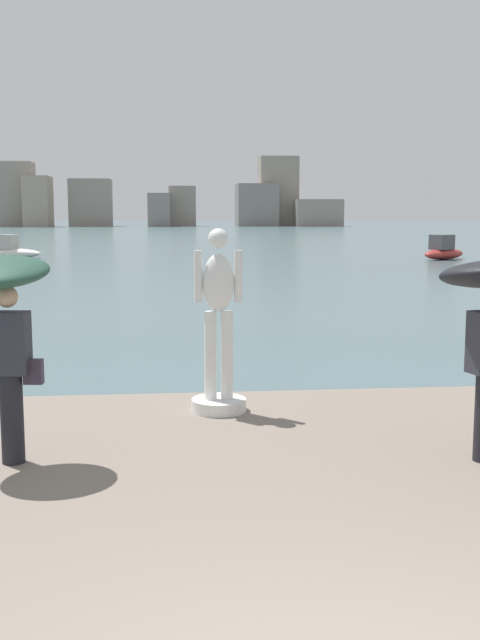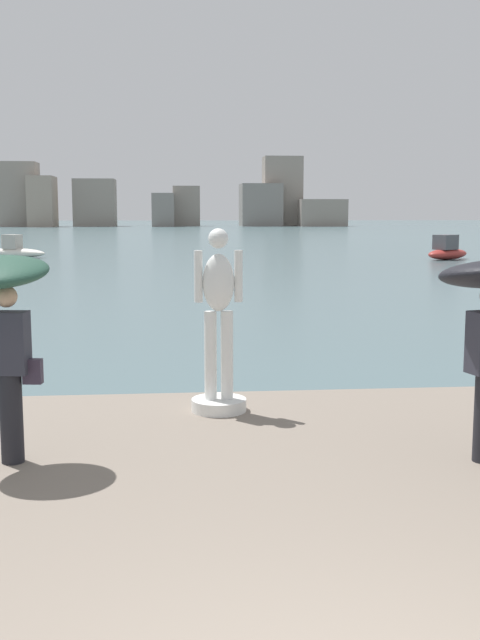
% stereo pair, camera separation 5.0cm
% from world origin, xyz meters
% --- Properties ---
extents(ground_plane, '(400.00, 400.00, 0.00)m').
position_xyz_m(ground_plane, '(0.00, 40.00, 0.00)').
color(ground_plane, '#4C666B').
extents(pier, '(6.95, 10.21, 0.40)m').
position_xyz_m(pier, '(0.00, 2.11, 0.20)').
color(pier, slate).
rests_on(pier, ground).
extents(statue_white_figure, '(0.67, 0.67, 2.22)m').
position_xyz_m(statue_white_figure, '(-0.24, 6.24, 1.33)').
color(statue_white_figure, white).
rests_on(statue_white_figure, pier).
extents(boat_near, '(4.23, 3.07, 1.40)m').
position_xyz_m(boat_near, '(-10.36, 45.60, 0.44)').
color(boat_near, silver).
rests_on(boat_near, ground).
extents(boat_far, '(3.45, 2.89, 1.47)m').
position_xyz_m(boat_far, '(15.47, 40.88, 0.52)').
color(boat_far, '#9E2D28').
rests_on(boat_far, ground).
extents(distant_skyline, '(64.95, 12.13, 13.42)m').
position_xyz_m(distant_skyline, '(-1.06, 145.09, 4.83)').
color(distant_skyline, gray).
rests_on(distant_skyline, ground).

